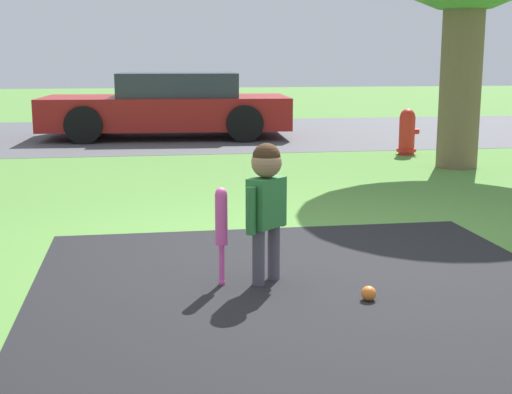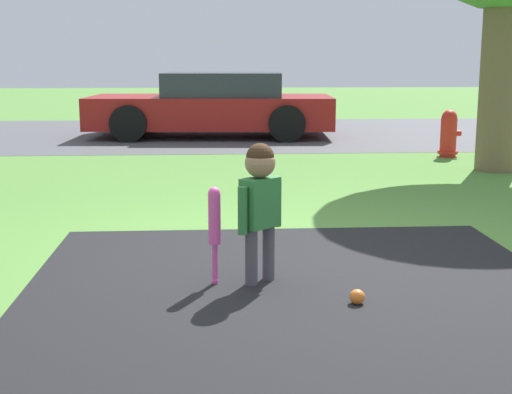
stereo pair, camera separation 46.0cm
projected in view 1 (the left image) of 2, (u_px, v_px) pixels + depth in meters
ground_plane at (299, 262)px, 4.96m from camera, size 60.00×60.00×0.00m
street_strip at (198, 133)px, 13.39m from camera, size 40.00×6.00×0.01m
child at (266, 193)px, 4.39m from camera, size 0.29×0.26×0.89m
baseball_bat at (221, 223)px, 4.37m from camera, size 0.08×0.08×0.62m
sports_ball at (369, 293)px, 4.15m from camera, size 0.09×0.09×0.09m
fire_hydrant at (407, 132)px, 10.42m from camera, size 0.32×0.29×0.67m
parked_car at (169, 106)px, 12.70m from camera, size 4.41×2.23×1.14m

